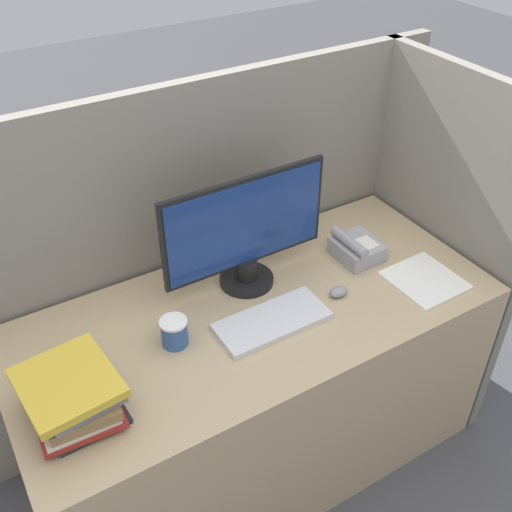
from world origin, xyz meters
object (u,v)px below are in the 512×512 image
mouse (338,292)px  desk_telephone (356,248)px  keyboard (272,321)px  coffee_cup (174,332)px  monitor (246,234)px  book_stack (74,396)px

mouse → desk_telephone: 0.24m
keyboard → coffee_cup: coffee_cup is taller
keyboard → desk_telephone: 0.48m
monitor → book_stack: monitor is taller
monitor → keyboard: 0.30m
monitor → mouse: size_ratio=8.77×
book_stack → desk_telephone: (1.10, 0.17, -0.03)m
monitor → desk_telephone: bearing=-11.6°
coffee_cup → book_stack: bearing=-162.7°
coffee_cup → monitor: bearing=23.4°
book_stack → coffee_cup: bearing=17.3°
coffee_cup → desk_telephone: 0.76m
monitor → coffee_cup: monitor is taller
mouse → book_stack: book_stack is taller
desk_telephone → coffee_cup: bearing=-175.3°
mouse → book_stack: size_ratio=0.24×
monitor → keyboard: size_ratio=1.61×
book_stack → desk_telephone: bearing=8.7°
monitor → mouse: bearing=-44.8°
mouse → book_stack: bearing=-178.4°
coffee_cup → desk_telephone: bearing=4.7°
keyboard → coffee_cup: bearing=165.3°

